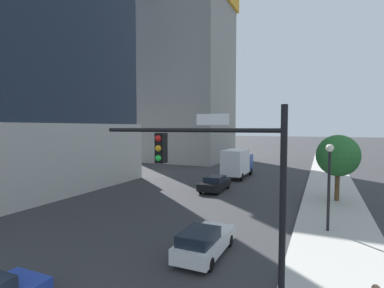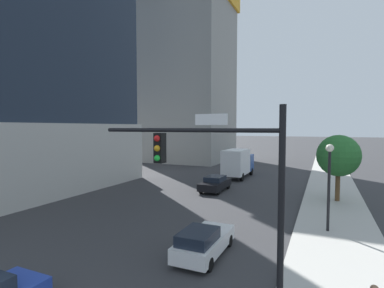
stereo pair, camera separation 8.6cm
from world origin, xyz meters
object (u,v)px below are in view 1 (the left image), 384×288
construction_building (188,68)px  street_tree (338,156)px  car_black (215,183)px  traffic_light_pole (222,173)px  box_truck (237,162)px  car_white (204,242)px  street_lamp (329,173)px

construction_building → street_tree: size_ratio=7.29×
construction_building → car_black: construction_building is taller
construction_building → street_tree: bearing=-44.0°
construction_building → traffic_light_pole: (19.80, -40.46, -12.34)m
street_tree → construction_building: bearing=136.0°
car_black → box_truck: box_truck is taller
street_tree → car_black: street_tree is taller
car_white → box_truck: size_ratio=0.62×
street_lamp → street_tree: size_ratio=0.93×
traffic_light_pole → street_tree: size_ratio=1.24×
car_white → construction_building: bearing=115.8°
street_lamp → box_truck: bearing=121.2°
car_black → car_white: bearing=-72.4°
car_black → box_truck: 8.14m
car_white → box_truck: (-4.36, 21.82, 1.17)m
street_tree → car_black: 10.96m
car_black → traffic_light_pole: bearing=-69.8°
street_tree → box_truck: street_tree is taller
box_truck → car_white: bearing=-78.7°
traffic_light_pole → street_lamp: size_ratio=1.33×
traffic_light_pole → construction_building: bearing=116.1°
box_truck → construction_building: bearing=131.9°
construction_building → car_white: bearing=-64.2°
car_white → box_truck: box_truck is taller
construction_building → box_truck: size_ratio=5.78×
street_lamp → traffic_light_pole: bearing=-109.3°
construction_building → street_lamp: bearing=-53.3°
car_black → box_truck: size_ratio=0.67×
car_white → street_lamp: bearing=46.9°
street_tree → box_truck: (-10.52, 8.12, -1.93)m
traffic_light_pole → street_tree: traffic_light_pole is taller
construction_building → car_black: (13.37, -22.99, -16.25)m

